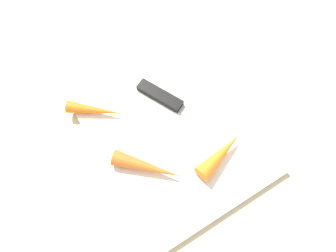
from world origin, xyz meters
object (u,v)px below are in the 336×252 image
cutting_board (168,127)px  knife (166,99)px  carrot_medium (95,110)px  carrot_shortest (220,155)px  carrot_longest (147,167)px

cutting_board → knife: knife is taller
cutting_board → carrot_medium: 0.13m
knife → carrot_shortest: size_ratio=1.94×
carrot_medium → cutting_board: bearing=-3.3°
carrot_shortest → carrot_longest: 0.12m
knife → carrot_longest: (-0.10, 0.10, 0.01)m
carrot_shortest → cutting_board: bearing=99.2°
cutting_board → knife: 0.05m
cutting_board → knife: bearing=-28.2°
knife → carrot_shortest: (-0.14, -0.02, 0.01)m
cutting_board → carrot_shortest: 0.11m
cutting_board → knife: (0.05, -0.02, 0.01)m
cutting_board → carrot_longest: (-0.05, 0.07, 0.02)m
knife → carrot_medium: bearing=-135.7°
knife → carrot_longest: bearing=-70.2°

